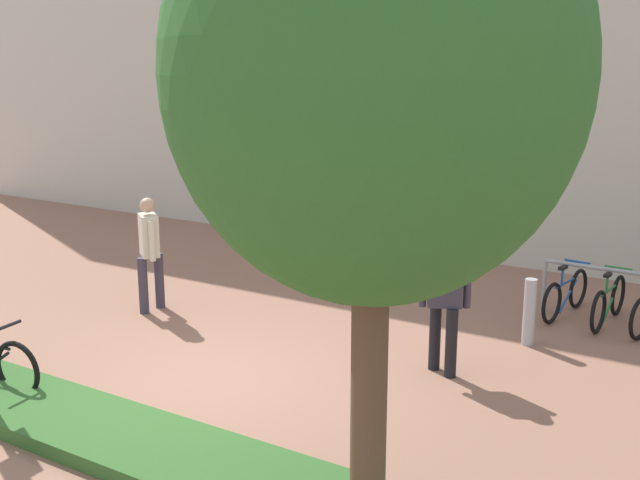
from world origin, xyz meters
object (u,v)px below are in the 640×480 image
at_px(person_suited_navy, 445,295).
at_px(tree_sidewalk, 374,76).
at_px(bollard_steel, 529,312).
at_px(person_casual_tan, 149,247).

bearing_deg(person_suited_navy, tree_sidewalk, -77.53).
height_order(tree_sidewalk, bollard_steel, tree_sidewalk).
relative_size(tree_sidewalk, person_casual_tan, 3.02).
xyz_separation_m(person_suited_navy, person_casual_tan, (-4.63, -0.07, 0.00)).
height_order(tree_sidewalk, person_suited_navy, tree_sidewalk).
bearing_deg(person_suited_navy, bollard_steel, 67.58).
xyz_separation_m(tree_sidewalk, person_suited_navy, (-0.73, 3.32, -2.59)).
bearing_deg(bollard_steel, person_suited_navy, -112.42).
relative_size(tree_sidewalk, bollard_steel, 5.78).
height_order(bollard_steel, person_suited_navy, person_suited_navy).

